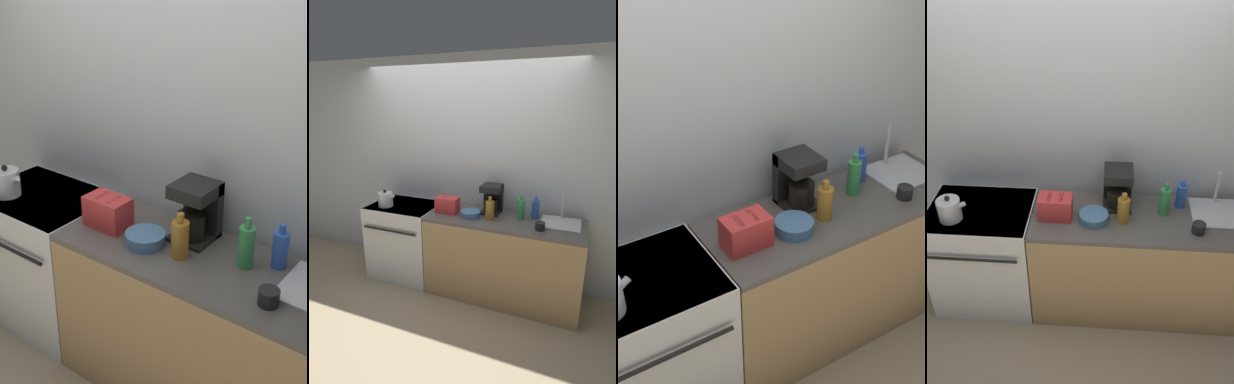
{
  "view_description": "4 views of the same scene",
  "coord_description": "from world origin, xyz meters",
  "views": [
    {
      "loc": [
        1.71,
        -1.64,
        2.36
      ],
      "look_at": [
        0.18,
        0.37,
        1.15
      ],
      "focal_mm": 50.0,
      "sensor_mm": 36.0,
      "label": 1
    },
    {
      "loc": [
        1.27,
        -2.56,
        2.08
      ],
      "look_at": [
        0.1,
        0.32,
        1.15
      ],
      "focal_mm": 28.0,
      "sensor_mm": 36.0,
      "label": 2
    },
    {
      "loc": [
        -1.12,
        -1.66,
        2.64
      ],
      "look_at": [
        0.18,
        0.4,
        1.09
      ],
      "focal_mm": 50.0,
      "sensor_mm": 36.0,
      "label": 3
    },
    {
      "loc": [
        0.31,
        -2.19,
        2.86
      ],
      "look_at": [
        0.12,
        0.39,
        1.06
      ],
      "focal_mm": 40.0,
      "sensor_mm": 36.0,
      "label": 4
    }
  ],
  "objects": [
    {
      "name": "bottle_amber",
      "position": [
        0.44,
        0.25,
        1.01
      ],
      "size": [
        0.09,
        0.09,
        0.24
      ],
      "color": "#9E6B23",
      "rests_on": "counter_block"
    },
    {
      "name": "coffee_maker",
      "position": [
        0.39,
        0.46,
        1.08
      ],
      "size": [
        0.21,
        0.23,
        0.32
      ],
      "color": "black",
      "rests_on": "counter_block"
    },
    {
      "name": "stove",
      "position": [
        -0.64,
        0.31,
        0.47
      ],
      "size": [
        0.8,
        0.66,
        0.91
      ],
      "color": "silver",
      "rests_on": "ground_plane"
    },
    {
      "name": "sink_tray",
      "position": [
        1.14,
        0.39,
        0.93
      ],
      "size": [
        0.39,
        0.36,
        0.28
      ],
      "color": "#B7B7BC",
      "rests_on": "counter_block"
    },
    {
      "name": "cup_black",
      "position": [
        0.97,
        0.17,
        0.95
      ],
      "size": [
        0.09,
        0.09,
        0.08
      ],
      "color": "black",
      "rests_on": "counter_block"
    },
    {
      "name": "bottle_green",
      "position": [
        0.74,
        0.37,
        1.02
      ],
      "size": [
        0.08,
        0.08,
        0.27
      ],
      "color": "#338C47",
      "rests_on": "counter_block"
    },
    {
      "name": "wall_back",
      "position": [
        0.0,
        0.68,
        1.3
      ],
      "size": [
        8.0,
        0.05,
        2.6
      ],
      "color": "silver",
      "rests_on": "ground_plane"
    },
    {
      "name": "toaster",
      "position": [
        -0.06,
        0.27,
        1.0
      ],
      "size": [
        0.24,
        0.16,
        0.17
      ],
      "color": "red",
      "rests_on": "counter_block"
    },
    {
      "name": "bottle_blue",
      "position": [
        0.87,
        0.47,
        1.01
      ],
      "size": [
        0.08,
        0.08,
        0.23
      ],
      "color": "#2D56B7",
      "rests_on": "counter_block"
    },
    {
      "name": "bowl",
      "position": [
        0.23,
        0.24,
        0.94
      ],
      "size": [
        0.21,
        0.21,
        0.07
      ],
      "color": "teal",
      "rests_on": "counter_block"
    },
    {
      "name": "counter_block",
      "position": [
        0.58,
        0.3,
        0.46
      ],
      "size": [
        1.64,
        0.6,
        0.91
      ],
      "color": "tan",
      "rests_on": "ground_plane"
    }
  ]
}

